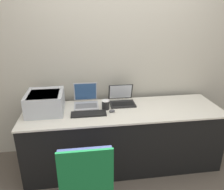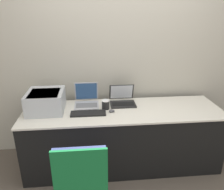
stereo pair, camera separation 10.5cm
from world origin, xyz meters
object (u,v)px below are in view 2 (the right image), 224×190
Objects in this scene: laptop_left at (87,100)px; laptop_right at (122,100)px; chair at (81,175)px; coffee_cup at (106,105)px; printer at (46,100)px; mouse at (112,111)px; external_keyboard at (88,113)px.

laptop_right is (0.45, -0.01, -0.01)m from laptop_left.
laptop_left reaches higher than chair.
coffee_cup is (-0.22, -0.15, 0.01)m from laptop_right.
laptop_left is 1.00× the size of laptop_right.
printer reaches higher than mouse.
coffee_cup reaches higher than mouse.
laptop_left is 2.82× the size of coffee_cup.
laptop_left is (0.47, 0.13, -0.07)m from printer.
printer reaches higher than external_keyboard.
coffee_cup is at bearing 121.32° from mouse.
printer is 1.08× the size of external_keyboard.
printer is at bearing 162.71° from external_keyboard.
coffee_cup is (0.21, 0.13, 0.05)m from external_keyboard.
laptop_right is 2.81× the size of coffee_cup.
chair reaches higher than mouse.
printer is 0.93m from laptop_right.
mouse is (0.29, -0.26, -0.04)m from laptop_left.
external_keyboard is at bearing -147.89° from laptop_right.
coffee_cup is at bearing 73.49° from chair.
chair is (-0.49, -1.05, -0.23)m from laptop_right.
printer is at bearing 114.67° from chair.
laptop_right is at bearing 32.11° from external_keyboard.
external_keyboard is at bearing 85.61° from chair.
printer is 1.07m from chair.
laptop_right is 0.35× the size of chair.
chair is at bearing -92.18° from laptop_left.
external_keyboard is 3.59× the size of coffee_cup.
mouse is (-0.16, -0.25, -0.03)m from laptop_right.
laptop_right is 0.30m from mouse.
printer is at bearing -172.61° from laptop_right.
external_keyboard is (0.49, -0.15, -0.12)m from printer.
chair is (-0.04, -1.06, -0.24)m from laptop_left.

